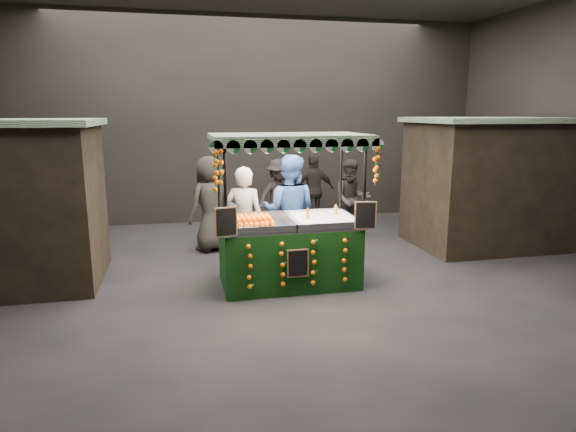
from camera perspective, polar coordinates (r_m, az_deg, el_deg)
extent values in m
plane|color=black|center=(8.02, 0.51, -7.83)|extent=(12.00, 12.00, 0.00)
cube|color=black|center=(12.47, -4.79, 10.90)|extent=(12.00, 0.10, 5.00)
cube|color=black|center=(2.92, 23.70, 6.85)|extent=(12.00, 0.10, 5.00)
cube|color=black|center=(8.89, -29.97, 0.86)|extent=(2.80, 2.00, 2.50)
cube|color=black|center=(10.86, 21.86, 3.33)|extent=(2.80, 2.00, 2.50)
cube|color=#125423|center=(10.76, 22.40, 10.18)|extent=(3.00, 2.20, 0.10)
cube|color=black|center=(7.89, 0.08, -4.49)|extent=(2.11, 1.15, 0.96)
cube|color=silver|center=(7.77, 0.08, -0.96)|extent=(2.11, 1.15, 0.04)
cylinder|color=black|center=(7.04, -7.10, -0.96)|extent=(0.05, 0.05, 2.30)
cylinder|color=black|center=(7.52, 8.67, -0.19)|extent=(0.05, 0.05, 2.30)
cylinder|color=black|center=(8.11, -7.86, 0.72)|extent=(0.05, 0.05, 2.30)
cylinder|color=black|center=(8.52, 6.02, 1.31)|extent=(0.05, 0.05, 2.30)
cube|color=#125423|center=(7.58, 0.09, 9.12)|extent=(2.35, 1.39, 0.08)
cube|color=silver|center=(7.90, 4.16, -0.35)|extent=(0.94, 1.04, 0.08)
cube|color=black|center=(6.98, -7.14, -0.68)|extent=(0.32, 0.09, 0.42)
cube|color=black|center=(7.46, 8.91, 0.08)|extent=(0.32, 0.09, 0.42)
cube|color=black|center=(7.31, 1.15, -5.46)|extent=(0.33, 0.02, 0.42)
imported|color=gray|center=(8.47, -5.04, -0.41)|extent=(0.78, 0.65, 1.82)
imported|color=navy|center=(8.66, 0.16, 0.51)|extent=(1.19, 1.08, 1.99)
imported|color=#2D2924|center=(10.21, -26.58, 0.06)|extent=(0.67, 0.51, 1.67)
imported|color=#2B2523|center=(10.77, 7.33, 1.91)|extent=(0.91, 0.75, 1.72)
imported|color=black|center=(11.91, 2.99, 2.97)|extent=(1.02, 0.45, 1.72)
imported|color=black|center=(11.08, -1.04, 2.22)|extent=(1.24, 0.97, 1.69)
imported|color=#2B2823|center=(9.84, -8.91, 1.40)|extent=(1.09, 1.01, 1.88)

